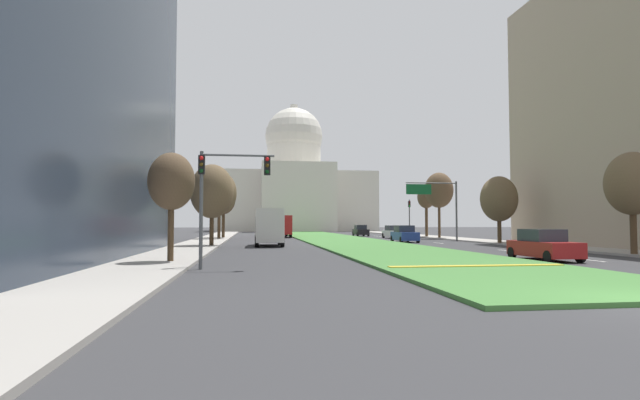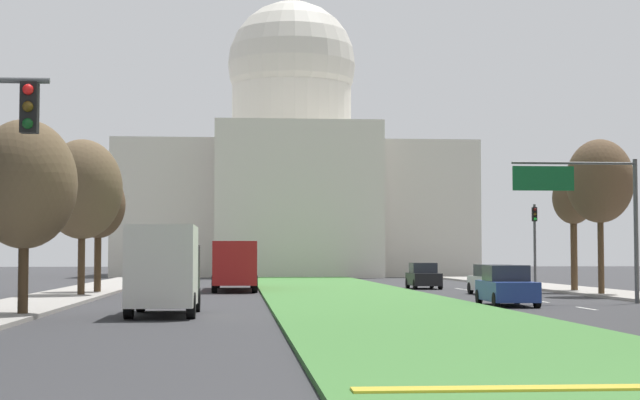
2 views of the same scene
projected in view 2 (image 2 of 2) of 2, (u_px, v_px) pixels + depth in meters
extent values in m
plane|color=#333335|center=(339.00, 293.00, 57.80)|extent=(260.00, 260.00, 0.00)
cube|color=#427A38|center=(349.00, 296.00, 52.65)|extent=(8.84, 93.13, 0.14)
cube|color=gold|center=(611.00, 388.00, 15.67)|extent=(7.96, 0.50, 0.04)
cube|color=silver|center=(586.00, 308.00, 41.73)|extent=(0.16, 2.40, 0.01)
cube|color=silver|center=(541.00, 301.00, 47.99)|extent=(0.16, 2.40, 0.01)
cube|color=silver|center=(469.00, 290.00, 62.89)|extent=(0.16, 2.40, 0.01)
cube|color=silver|center=(459.00, 289.00, 65.67)|extent=(0.16, 2.40, 0.01)
cube|color=#9E9991|center=(43.00, 301.00, 46.35)|extent=(4.00, 93.13, 0.15)
cube|color=beige|center=(292.00, 212.00, 109.66)|extent=(35.89, 22.22, 13.44)
cube|color=beige|center=(299.00, 199.00, 96.65)|extent=(15.79, 4.00, 14.79)
cylinder|color=beige|center=(292.00, 118.00, 110.20)|extent=(12.79, 12.79, 6.76)
sphere|color=beige|center=(292.00, 65.00, 110.50)|extent=(13.71, 13.71, 13.71)
cylinder|color=beige|center=(292.00, 8.00, 110.83)|extent=(1.80, 1.80, 3.00)
cube|color=black|center=(30.00, 108.00, 16.85)|extent=(0.28, 0.24, 0.84)
sphere|color=red|center=(28.00, 89.00, 16.73)|extent=(0.18, 0.18, 0.18)
sphere|color=#4C380F|center=(28.00, 106.00, 16.72)|extent=(0.18, 0.18, 0.18)
sphere|color=#0F4219|center=(28.00, 124.00, 16.70)|extent=(0.18, 0.18, 0.18)
cylinder|color=#515456|center=(535.00, 248.00, 61.27)|extent=(0.16, 0.16, 5.20)
cube|color=black|center=(534.00, 214.00, 61.38)|extent=(0.28, 0.24, 0.84)
sphere|color=#510F0F|center=(535.00, 209.00, 61.25)|extent=(0.18, 0.18, 0.18)
sphere|color=#4C380F|center=(535.00, 214.00, 61.24)|extent=(0.18, 0.18, 0.18)
sphere|color=#1ED838|center=(535.00, 219.00, 61.22)|extent=(0.18, 0.18, 0.18)
cylinder|color=#515456|center=(636.00, 231.00, 46.20)|extent=(0.20, 0.20, 6.50)
cylinder|color=#515456|center=(574.00, 163.00, 46.14)|extent=(5.67, 0.12, 0.12)
cube|color=#146033|center=(543.00, 178.00, 45.94)|extent=(2.80, 0.08, 1.10)
cylinder|color=#4C3823|center=(23.00, 267.00, 35.63)|extent=(0.35, 0.35, 3.52)
ellipsoid|color=brown|center=(25.00, 184.00, 35.78)|extent=(3.63, 3.63, 4.53)
cylinder|color=#4C3823|center=(81.00, 256.00, 52.39)|extent=(0.37, 0.37, 4.26)
ellipsoid|color=brown|center=(82.00, 189.00, 52.57)|extent=(4.10, 4.10, 5.12)
cylinder|color=#4C3823|center=(601.00, 249.00, 53.81)|extent=(0.32, 0.32, 4.96)
ellipsoid|color=brown|center=(600.00, 181.00, 54.00)|extent=(3.53, 3.53, 4.41)
cylinder|color=#4C3823|center=(98.00, 258.00, 56.54)|extent=(0.39, 0.39, 4.02)
ellipsoid|color=brown|center=(98.00, 205.00, 56.70)|extent=(2.98, 2.98, 3.72)
cylinder|color=#4C3823|center=(574.00, 252.00, 59.18)|extent=(0.39, 0.39, 4.70)
ellipsoid|color=brown|center=(573.00, 198.00, 59.34)|extent=(2.41, 2.41, 3.01)
cube|color=navy|center=(507.00, 291.00, 43.84)|extent=(2.04, 4.56, 0.83)
cube|color=#282D38|center=(506.00, 273.00, 44.06)|extent=(1.73, 2.22, 0.68)
cylinder|color=black|center=(537.00, 300.00, 42.06)|extent=(0.25, 0.65, 0.64)
cylinder|color=black|center=(496.00, 300.00, 42.00)|extent=(0.25, 0.65, 0.64)
cylinder|color=black|center=(517.00, 297.00, 45.65)|extent=(0.25, 0.65, 0.64)
cylinder|color=black|center=(479.00, 297.00, 45.58)|extent=(0.25, 0.65, 0.64)
cube|color=silver|center=(494.00, 284.00, 55.74)|extent=(1.92, 4.57, 0.79)
cube|color=#282D38|center=(493.00, 270.00, 55.96)|extent=(1.64, 2.21, 0.64)
cylinder|color=black|center=(518.00, 290.00, 54.01)|extent=(0.24, 0.65, 0.64)
cylinder|color=black|center=(488.00, 290.00, 53.84)|extent=(0.24, 0.65, 0.64)
cylinder|color=black|center=(499.00, 288.00, 57.61)|extent=(0.24, 0.65, 0.64)
cylinder|color=black|center=(470.00, 288.00, 57.44)|extent=(0.24, 0.65, 0.64)
cube|color=black|center=(424.00, 279.00, 65.82)|extent=(1.84, 4.17, 0.79)
cube|color=#282D38|center=(423.00, 268.00, 66.03)|extent=(1.58, 2.01, 0.65)
cylinder|color=black|center=(440.00, 284.00, 64.24)|extent=(0.23, 0.64, 0.64)
cylinder|color=black|center=(415.00, 284.00, 64.15)|extent=(0.23, 0.64, 0.64)
cylinder|color=black|center=(432.00, 283.00, 67.47)|extent=(0.23, 0.64, 0.64)
cylinder|color=black|center=(408.00, 283.00, 67.37)|extent=(0.23, 0.64, 0.64)
cube|color=black|center=(169.00, 274.00, 39.22)|extent=(2.30, 2.00, 2.20)
cube|color=silver|center=(163.00, 266.00, 36.05)|extent=(2.30, 4.40, 2.80)
cylinder|color=black|center=(141.00, 300.00, 39.08)|extent=(0.30, 0.90, 0.90)
cylinder|color=black|center=(196.00, 300.00, 39.25)|extent=(0.30, 0.90, 0.90)
cylinder|color=black|center=(129.00, 306.00, 34.80)|extent=(0.30, 0.90, 0.90)
cylinder|color=black|center=(191.00, 306.00, 34.97)|extent=(0.30, 0.90, 0.90)
cube|color=#B21E1E|center=(235.00, 263.00, 62.69)|extent=(2.50, 11.00, 2.50)
cube|color=#232833|center=(235.00, 257.00, 62.71)|extent=(2.52, 10.12, 0.90)
cylinder|color=black|center=(217.00, 281.00, 66.81)|extent=(0.32, 1.00, 1.00)
cylinder|color=black|center=(253.00, 280.00, 67.00)|extent=(0.32, 1.00, 1.00)
cylinder|color=black|center=(215.00, 284.00, 58.65)|extent=(0.32, 1.00, 1.00)
cylinder|color=black|center=(255.00, 284.00, 58.83)|extent=(0.32, 1.00, 1.00)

